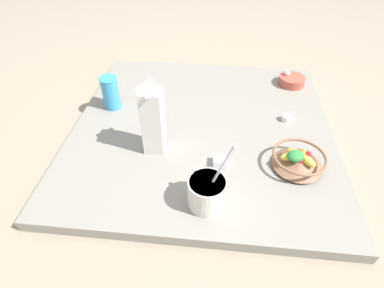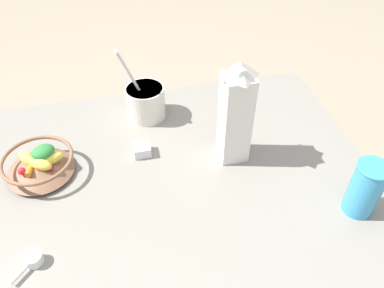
{
  "view_description": "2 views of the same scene",
  "coord_description": "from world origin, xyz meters",
  "px_view_note": "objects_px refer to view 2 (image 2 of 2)",
  "views": [
    {
      "loc": [
        -0.05,
        0.96,
        0.81
      ],
      "look_at": [
        0.03,
        0.17,
        0.08
      ],
      "focal_mm": 28.0,
      "sensor_mm": 36.0,
      "label": 1
    },
    {
      "loc": [
        -0.11,
        -0.55,
        0.76
      ],
      "look_at": [
        0.05,
        0.15,
        0.12
      ],
      "focal_mm": 35.0,
      "sensor_mm": 36.0,
      "label": 2
    }
  ],
  "objects_px": {
    "yogurt_tub": "(145,101)",
    "drinking_cup": "(366,188)",
    "milk_carton": "(236,113)",
    "spice_jar": "(142,150)",
    "fruit_bowl": "(39,164)"
  },
  "relations": [
    {
      "from": "yogurt_tub",
      "to": "drinking_cup",
      "type": "bearing_deg",
      "value": -47.15
    },
    {
      "from": "fruit_bowl",
      "to": "milk_carton",
      "type": "xyz_separation_m",
      "value": [
        0.51,
        -0.04,
        0.11
      ]
    },
    {
      "from": "milk_carton",
      "to": "yogurt_tub",
      "type": "xyz_separation_m",
      "value": [
        -0.21,
        0.23,
        -0.09
      ]
    },
    {
      "from": "milk_carton",
      "to": "drinking_cup",
      "type": "xyz_separation_m",
      "value": [
        0.24,
        -0.25,
        -0.07
      ]
    },
    {
      "from": "milk_carton",
      "to": "yogurt_tub",
      "type": "bearing_deg",
      "value": 131.68
    },
    {
      "from": "milk_carton",
      "to": "spice_jar",
      "type": "height_order",
      "value": "milk_carton"
    },
    {
      "from": "yogurt_tub",
      "to": "spice_jar",
      "type": "relative_size",
      "value": 5.3
    },
    {
      "from": "fruit_bowl",
      "to": "spice_jar",
      "type": "relative_size",
      "value": 4.02
    },
    {
      "from": "milk_carton",
      "to": "spice_jar",
      "type": "relative_size",
      "value": 6.43
    },
    {
      "from": "yogurt_tub",
      "to": "spice_jar",
      "type": "bearing_deg",
      "value": -101.78
    },
    {
      "from": "fruit_bowl",
      "to": "milk_carton",
      "type": "distance_m",
      "value": 0.52
    },
    {
      "from": "fruit_bowl",
      "to": "drinking_cup",
      "type": "bearing_deg",
      "value": -21.3
    },
    {
      "from": "drinking_cup",
      "to": "milk_carton",
      "type": "bearing_deg",
      "value": 133.92
    },
    {
      "from": "fruit_bowl",
      "to": "drinking_cup",
      "type": "relative_size",
      "value": 1.27
    },
    {
      "from": "fruit_bowl",
      "to": "spice_jar",
      "type": "xyz_separation_m",
      "value": [
        0.27,
        0.02,
        -0.02
      ]
    }
  ]
}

